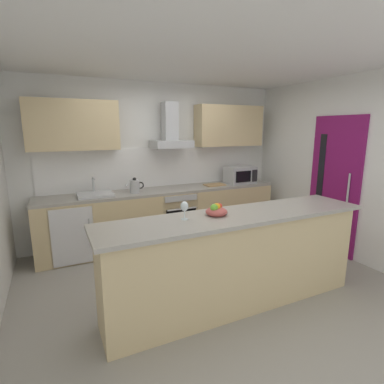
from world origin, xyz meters
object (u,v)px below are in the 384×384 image
at_px(sink, 95,194).
at_px(wine_glass, 184,207).
at_px(kettle, 135,186).
at_px(microwave, 240,175).
at_px(fruit_bowl, 216,211).
at_px(oven, 175,215).
at_px(range_hood, 171,133).
at_px(refrigerator, 71,231).
at_px(chopping_board, 215,185).

relative_size(sink, wine_glass, 2.81).
bearing_deg(kettle, wine_glass, -90.47).
relative_size(microwave, sink, 1.00).
bearing_deg(wine_glass, sink, 106.21).
xyz_separation_m(wine_glass, fruit_bowl, (0.35, -0.00, -0.08)).
bearing_deg(oven, kettle, -177.09).
distance_m(sink, wine_glass, 2.04).
bearing_deg(microwave, wine_glass, -135.53).
bearing_deg(fruit_bowl, range_hood, 80.98).
height_order(microwave, kettle, microwave).
bearing_deg(fruit_bowl, kettle, 99.90).
bearing_deg(sink, refrigerator, -177.84).
height_order(refrigerator, microwave, microwave).
bearing_deg(wine_glass, oven, 70.72).
distance_m(refrigerator, kettle, 1.11).
bearing_deg(sink, chopping_board, -1.00).
relative_size(sink, kettle, 1.73).
bearing_deg(refrigerator, microwave, -0.50).
xyz_separation_m(oven, refrigerator, (-1.61, -0.00, -0.03)).
xyz_separation_m(oven, range_hood, (0.00, 0.13, 1.33)).
relative_size(kettle, range_hood, 0.40).
height_order(range_hood, chopping_board, range_hood).
distance_m(kettle, chopping_board, 1.41).
distance_m(kettle, range_hood, 1.04).
xyz_separation_m(oven, fruit_bowl, (-0.33, -1.94, 0.60)).
distance_m(fruit_bowl, chopping_board, 2.20).
height_order(oven, microwave, microwave).
bearing_deg(microwave, chopping_board, 179.54).
distance_m(oven, wine_glass, 2.16).
xyz_separation_m(refrigerator, microwave, (2.87, -0.03, 0.62)).
height_order(wine_glass, fruit_bowl, wine_glass).
height_order(microwave, sink, microwave).
distance_m(microwave, range_hood, 1.47).
height_order(sink, kettle, sink).
distance_m(refrigerator, chopping_board, 2.40).
bearing_deg(range_hood, microwave, -7.08).
bearing_deg(oven, chopping_board, -1.83).
height_order(range_hood, wine_glass, range_hood).
bearing_deg(oven, sink, 179.49).
bearing_deg(microwave, oven, 178.74).
xyz_separation_m(microwave, kettle, (-1.93, -0.01, -0.04)).
relative_size(oven, range_hood, 1.11).
height_order(refrigerator, range_hood, range_hood).
bearing_deg(sink, microwave, -0.89).
relative_size(oven, fruit_bowl, 3.64).
relative_size(refrigerator, microwave, 1.70).
relative_size(oven, chopping_board, 2.35).
height_order(kettle, range_hood, range_hood).
bearing_deg(range_hood, refrigerator, -175.30).
xyz_separation_m(refrigerator, range_hood, (1.61, 0.13, 1.36)).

